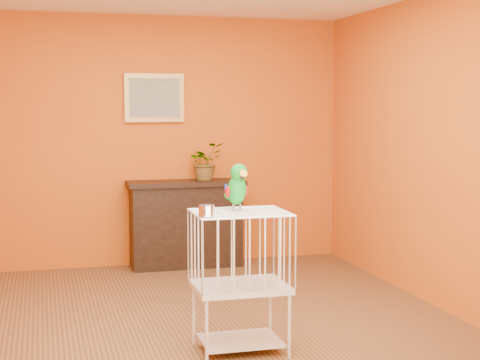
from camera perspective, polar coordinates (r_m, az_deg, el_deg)
name	(u,v)px	position (r m, az deg, el deg)	size (l,w,h in m)	color
ground	(200,324)	(5.75, -3.10, -11.08)	(4.50, 4.50, 0.00)	brown
room_shell	(199,117)	(5.51, -3.19, 4.91)	(4.50, 4.50, 4.50)	#C35A12
console_cabinet	(186,224)	(7.65, -4.22, -3.40)	(1.21, 0.43, 0.90)	black
potted_plant	(205,166)	(7.62, -2.69, 1.11)	(0.35, 0.39, 0.31)	#26722D
framed_picture	(154,98)	(7.69, -6.66, 6.35)	(0.62, 0.04, 0.50)	#AD883E
birdcage	(240,279)	(5.00, 0.02, -7.73)	(0.63, 0.48, 0.96)	silver
feed_cup	(207,211)	(4.69, -2.61, -2.38)	(0.10, 0.10, 0.07)	silver
parrot	(237,187)	(4.95, -0.23, -0.51)	(0.16, 0.29, 0.32)	#59544C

